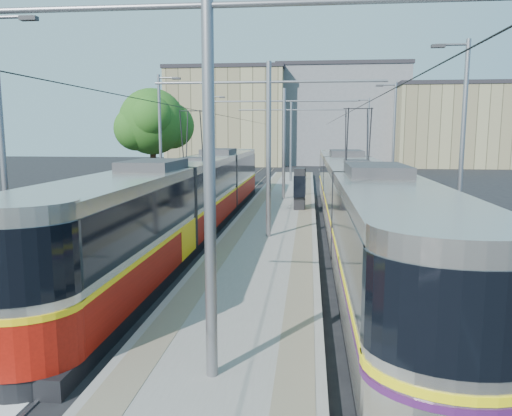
# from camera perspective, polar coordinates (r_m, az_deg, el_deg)

# --- Properties ---
(ground) EXTENTS (160.00, 160.00, 0.00)m
(ground) POSITION_cam_1_polar(r_m,az_deg,el_deg) (13.02, -1.55, -11.71)
(ground) COLOR black
(ground) RESTS_ON ground
(platform) EXTENTS (4.00, 50.00, 0.30)m
(platform) POSITION_cam_1_polar(r_m,az_deg,el_deg) (29.47, 2.85, 0.05)
(platform) COLOR gray
(platform) RESTS_ON ground
(tactile_strip_left) EXTENTS (0.70, 50.00, 0.01)m
(tactile_strip_left) POSITION_cam_1_polar(r_m,az_deg,el_deg) (29.57, 0.04, 0.39)
(tactile_strip_left) COLOR gray
(tactile_strip_left) RESTS_ON platform
(tactile_strip_right) EXTENTS (0.70, 50.00, 0.01)m
(tactile_strip_right) POSITION_cam_1_polar(r_m,az_deg,el_deg) (29.40, 5.67, 0.30)
(tactile_strip_right) COLOR gray
(tactile_strip_right) RESTS_ON platform
(rails) EXTENTS (8.71, 70.00, 0.03)m
(rails) POSITION_cam_1_polar(r_m,az_deg,el_deg) (29.49, 2.85, -0.21)
(rails) COLOR gray
(rails) RESTS_ON ground
(track_arrow) EXTENTS (1.20, 5.00, 0.01)m
(track_arrow) POSITION_cam_1_polar(r_m,az_deg,el_deg) (11.43, -22.65, -15.34)
(track_arrow) COLOR silver
(track_arrow) RESTS_ON ground
(tram_left) EXTENTS (2.43, 30.55, 5.50)m
(tram_left) POSITION_cam_1_polar(r_m,az_deg,el_deg) (23.26, -6.97, 1.58)
(tram_left) COLOR black
(tram_left) RESTS_ON ground
(tram_right) EXTENTS (2.43, 31.00, 5.50)m
(tram_right) POSITION_cam_1_polar(r_m,az_deg,el_deg) (21.33, 11.33, 1.26)
(tram_right) COLOR black
(tram_right) RESTS_ON ground
(catenary) EXTENTS (9.20, 70.00, 7.00)m
(catenary) POSITION_cam_1_polar(r_m,az_deg,el_deg) (26.31, 2.56, 8.59)
(catenary) COLOR gray
(catenary) RESTS_ON platform
(street_lamps) EXTENTS (15.18, 38.22, 8.00)m
(street_lamps) POSITION_cam_1_polar(r_m,az_deg,el_deg) (33.14, 3.30, 7.99)
(street_lamps) COLOR gray
(street_lamps) RESTS_ON ground
(shelter) EXTENTS (0.68, 1.06, 2.28)m
(shelter) POSITION_cam_1_polar(r_m,az_deg,el_deg) (27.88, 5.03, 2.33)
(shelter) COLOR black
(shelter) RESTS_ON platform
(tree) EXTENTS (5.34, 4.93, 7.75)m
(tree) POSITION_cam_1_polar(r_m,az_deg,el_deg) (38.01, -11.23, 9.51)
(tree) COLOR #382314
(tree) RESTS_ON ground
(building_left) EXTENTS (16.32, 12.24, 13.50)m
(building_left) POSITION_cam_1_polar(r_m,az_deg,el_deg) (73.07, -3.11, 10.32)
(building_left) COLOR #968E66
(building_left) RESTS_ON ground
(building_centre) EXTENTS (18.36, 14.28, 14.08)m
(building_centre) POSITION_cam_1_polar(r_m,az_deg,el_deg) (76.27, 9.54, 10.36)
(building_centre) COLOR slate
(building_centre) RESTS_ON ground
(building_right) EXTENTS (14.28, 10.20, 10.99)m
(building_right) POSITION_cam_1_polar(r_m,az_deg,el_deg) (72.47, 21.04, 8.80)
(building_right) COLOR #968E66
(building_right) RESTS_ON ground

